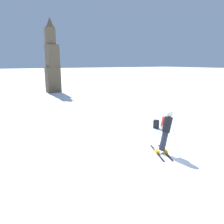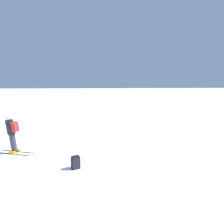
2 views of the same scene
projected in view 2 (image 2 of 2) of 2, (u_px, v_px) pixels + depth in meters
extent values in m
plane|color=white|center=(13.00, 155.00, 9.90)|extent=(300.00, 300.00, 0.00)
cube|color=black|center=(18.00, 152.00, 10.34)|extent=(0.81, 1.64, 0.01)
cube|color=black|center=(12.00, 154.00, 9.99)|extent=(0.81, 1.64, 0.01)
cube|color=orange|center=(18.00, 150.00, 10.33)|extent=(0.24, 0.31, 0.12)
cube|color=orange|center=(12.00, 153.00, 9.98)|extent=(0.24, 0.31, 0.12)
cylinder|color=#2D3342|center=(13.00, 142.00, 10.01)|extent=(0.46, 0.40, 0.86)
cylinder|color=black|center=(10.00, 127.00, 9.80)|extent=(0.54, 0.49, 0.69)
sphere|color=tan|center=(9.00, 118.00, 9.68)|extent=(0.34, 0.32, 0.27)
sphere|color=silver|center=(8.00, 117.00, 9.67)|extent=(0.39, 0.37, 0.31)
cube|color=#AD231E|center=(15.00, 127.00, 9.72)|extent=(0.39, 0.31, 0.48)
cylinder|color=#B7B7BC|center=(14.00, 138.00, 10.47)|extent=(0.79, 0.23, 1.28)
cylinder|color=#B7B7BC|center=(0.00, 143.00, 9.67)|extent=(0.04, 0.56, 1.21)
cube|color=black|center=(76.00, 163.00, 8.25)|extent=(0.33, 0.37, 0.44)
cube|color=black|center=(75.00, 157.00, 8.22)|extent=(0.30, 0.33, 0.06)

